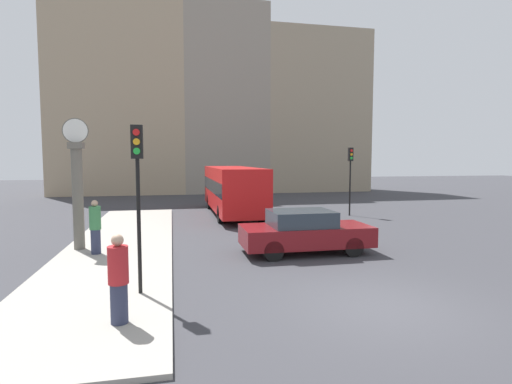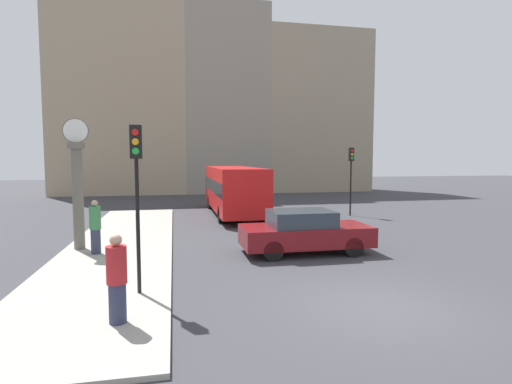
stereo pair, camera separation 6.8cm
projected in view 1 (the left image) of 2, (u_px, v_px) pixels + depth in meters
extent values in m
plane|color=#38383D|center=(383.00, 307.00, 8.68)|extent=(120.00, 120.00, 0.00)
cube|color=#A39E93|center=(122.00, 244.00, 14.90)|extent=(3.67, 19.44, 0.10)
cube|color=tan|center=(118.00, 92.00, 36.58)|extent=(11.80, 5.00, 18.83)
cube|color=gray|center=(225.00, 101.00, 38.67)|extent=(7.89, 5.00, 17.61)
cube|color=gray|center=(314.00, 113.00, 40.63)|extent=(10.37, 5.00, 15.82)
cube|color=maroon|center=(306.00, 235.00, 13.65)|extent=(4.38, 1.90, 0.67)
cube|color=#2D3842|center=(301.00, 218.00, 13.56)|extent=(2.10, 1.71, 0.53)
cylinder|color=black|center=(333.00, 237.00, 14.77)|extent=(0.65, 0.22, 0.65)
cylinder|color=black|center=(353.00, 247.00, 13.13)|extent=(0.65, 0.22, 0.65)
cylinder|color=black|center=(262.00, 240.00, 14.21)|extent=(0.65, 0.22, 0.65)
cylinder|color=black|center=(273.00, 251.00, 12.57)|extent=(0.65, 0.22, 0.65)
cube|color=red|center=(232.00, 188.00, 23.10)|extent=(2.39, 9.66, 2.38)
cube|color=#1E232D|center=(232.00, 185.00, 23.09)|extent=(2.41, 9.47, 0.71)
cylinder|color=black|center=(241.00, 201.00, 26.33)|extent=(0.28, 0.90, 0.90)
cylinder|color=black|center=(210.00, 202.00, 25.89)|extent=(0.28, 0.90, 0.90)
cylinder|color=black|center=(261.00, 213.00, 20.48)|extent=(0.28, 0.90, 0.90)
cylinder|color=black|center=(221.00, 214.00, 20.05)|extent=(0.28, 0.90, 0.90)
cylinder|color=black|center=(139.00, 227.00, 9.17)|extent=(0.09, 0.09, 3.12)
cube|color=black|center=(137.00, 142.00, 9.01)|extent=(0.26, 0.20, 0.76)
cylinder|color=red|center=(136.00, 132.00, 8.87)|extent=(0.15, 0.04, 0.15)
cylinder|color=orange|center=(136.00, 142.00, 8.89)|extent=(0.15, 0.04, 0.15)
cylinder|color=green|center=(137.00, 151.00, 8.91)|extent=(0.15, 0.04, 0.15)
cylinder|color=black|center=(350.00, 188.00, 22.68)|extent=(0.09, 0.09, 3.11)
cube|color=black|center=(351.00, 154.00, 22.52)|extent=(0.26, 0.20, 0.76)
cylinder|color=red|center=(352.00, 151.00, 22.38)|extent=(0.15, 0.04, 0.15)
cylinder|color=orange|center=(352.00, 154.00, 22.40)|extent=(0.15, 0.04, 0.15)
cylinder|color=green|center=(351.00, 158.00, 22.42)|extent=(0.15, 0.04, 0.15)
cylinder|color=#666056|center=(78.00, 199.00, 13.71)|extent=(0.36, 0.36, 3.47)
cube|color=#666056|center=(76.00, 146.00, 13.56)|extent=(0.47, 0.47, 0.22)
cylinder|color=#666056|center=(75.00, 131.00, 13.52)|extent=(0.85, 0.04, 0.85)
cylinder|color=white|center=(75.00, 131.00, 13.52)|extent=(0.79, 0.06, 0.79)
cylinder|color=#2D334C|center=(96.00, 242.00, 13.11)|extent=(0.31, 0.31, 0.81)
cylinder|color=#387A47|center=(95.00, 218.00, 13.05)|extent=(0.36, 0.36, 0.76)
sphere|color=tan|center=(95.00, 203.00, 13.01)|extent=(0.21, 0.21, 0.21)
cylinder|color=#2D334C|center=(119.00, 303.00, 7.56)|extent=(0.32, 0.32, 0.77)
cylinder|color=red|center=(118.00, 265.00, 7.50)|extent=(0.38, 0.38, 0.72)
sphere|color=tan|center=(117.00, 240.00, 7.46)|extent=(0.23, 0.23, 0.23)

